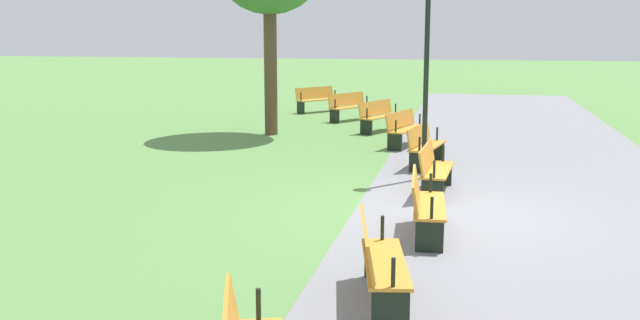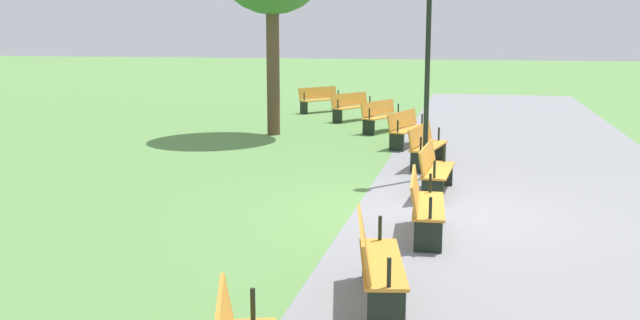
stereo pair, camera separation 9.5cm
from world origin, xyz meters
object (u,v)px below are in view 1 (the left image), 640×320
Objects in this scene: bench_1 at (349,106)px; lamp_post at (427,29)px; bench_6 at (425,204)px; bench_0 at (317,99)px; bench_7 at (379,261)px; bench_5 at (434,169)px; bench_4 at (425,145)px; bench_3 at (405,128)px; bench_2 at (379,116)px.

lamp_post is (8.70, 2.96, 2.46)m from bench_1.
bench_6 is (12.67, 3.21, 0.00)m from bench_1.
bench_0 is at bearing -112.12° from bench_1.
bench_1 is 0.96× the size of bench_7.
bench_0 and bench_1 have the same top height.
lamp_post is (-1.31, -0.26, 2.46)m from bench_5.
bench_6 is 2.66m from bench_7.
bench_5 is at bearing 50.04° from bench_1.
bench_4 is 2.66m from bench_5.
bench_3 is 10.52m from bench_7.
bench_5 is at bearing 165.70° from bench_7.
bench_3 is at bearing 46.44° from bench_2.
bench_5 is (7.68, 1.95, 0.00)m from bench_2.
bench_3 is 1.00× the size of bench_7.
bench_2 is 0.99× the size of bench_7.
bench_5 is at bearing 39.31° from bench_2.
bench_0 is at bearing -176.51° from bench_7.
lamp_post reaches higher than bench_1.
lamp_post is at bearing 28.41° from bench_3.
bench_6 is at bearing 3.58° from bench_5.
bench_2 and bench_6 have the same top height.
bench_5 is 2.66m from bench_6.
bench_0 is 0.92× the size of bench_7.
bench_1 is at bearing -137.16° from bench_3.
bench_4 is at bearing 42.87° from bench_2.
bench_4 and bench_5 have the same top height.
bench_1 is 0.96× the size of bench_3.
bench_2 is (4.49, 2.81, 0.00)m from bench_0.
bench_1 is 15.57m from bench_7.
bench_5 is 0.98× the size of bench_7.
bench_3 is 4.67m from lamp_post.
bench_1 is 0.98× the size of bench_6.
bench_2 is 7.92m from bench_5.
bench_0 is at bearing -122.86° from bench_2.
bench_0 is 0.93× the size of bench_2.
bench_5 is 0.40× the size of lamp_post.
bench_6 is (14.82, 4.76, 0.00)m from bench_0.
bench_2 is 7.04m from lamp_post.
bench_2 is 0.40× the size of lamp_post.
bench_1 is at bearing -161.24° from lamp_post.
lamp_post reaches higher than bench_3.
bench_4 is (5.05, 1.62, 0.00)m from bench_2.
bench_6 is (5.29, 0.33, 0.00)m from bench_4.
bench_7 is (5.29, -0.33, 0.00)m from bench_5.
bench_0 is at bearing -144.32° from bench_4.
bench_5 is at bearing 60.76° from bench_0.
bench_3 and bench_6 have the same top height.
bench_4 is 1.02× the size of bench_5.
bench_0 is 2.65m from bench_1.
bench_1 is 0.96× the size of bench_4.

